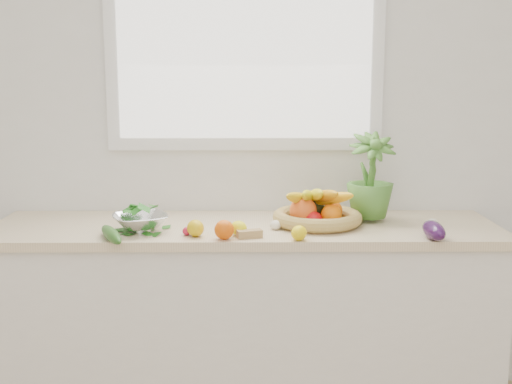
{
  "coord_description": "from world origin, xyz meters",
  "views": [
    {
      "loc": [
        0.03,
        -0.82,
        1.55
      ],
      "look_at": [
        0.05,
        1.93,
        1.05
      ],
      "focal_mm": 45.0,
      "sensor_mm": 36.0,
      "label": 1
    }
  ],
  "objects_px": {
    "potted_herb": "(370,175)",
    "fruit_basket": "(317,213)",
    "apple": "(314,220)",
    "eggplant": "(434,230)",
    "cucumber": "(111,234)",
    "colander_with_spinach": "(140,218)"
  },
  "relations": [
    {
      "from": "apple",
      "to": "cucumber",
      "type": "distance_m",
      "value": 0.85
    },
    {
      "from": "cucumber",
      "to": "potted_herb",
      "type": "height_order",
      "value": "potted_herb"
    },
    {
      "from": "potted_herb",
      "to": "fruit_basket",
      "type": "xyz_separation_m",
      "value": [
        -0.25,
        -0.08,
        -0.16
      ]
    },
    {
      "from": "apple",
      "to": "potted_herb",
      "type": "bearing_deg",
      "value": 29.07
    },
    {
      "from": "eggplant",
      "to": "potted_herb",
      "type": "xyz_separation_m",
      "value": [
        -0.2,
        0.34,
        0.17
      ]
    },
    {
      "from": "potted_herb",
      "to": "cucumber",
      "type": "bearing_deg",
      "value": -162.52
    },
    {
      "from": "apple",
      "to": "fruit_basket",
      "type": "relative_size",
      "value": 0.18
    },
    {
      "from": "eggplant",
      "to": "cucumber",
      "type": "distance_m",
      "value": 1.29
    },
    {
      "from": "apple",
      "to": "colander_with_spinach",
      "type": "bearing_deg",
      "value": -176.55
    },
    {
      "from": "apple",
      "to": "potted_herb",
      "type": "height_order",
      "value": "potted_herb"
    },
    {
      "from": "eggplant",
      "to": "cucumber",
      "type": "bearing_deg",
      "value": -179.62
    },
    {
      "from": "apple",
      "to": "eggplant",
      "type": "bearing_deg",
      "value": -22.04
    },
    {
      "from": "fruit_basket",
      "to": "potted_herb",
      "type": "bearing_deg",
      "value": 17.09
    },
    {
      "from": "potted_herb",
      "to": "fruit_basket",
      "type": "distance_m",
      "value": 0.3
    },
    {
      "from": "apple",
      "to": "eggplant",
      "type": "height_order",
      "value": "apple"
    },
    {
      "from": "apple",
      "to": "potted_herb",
      "type": "xyz_separation_m",
      "value": [
        0.27,
        0.15,
        0.17
      ]
    },
    {
      "from": "apple",
      "to": "eggplant",
      "type": "xyz_separation_m",
      "value": [
        0.46,
        -0.19,
        -0.0
      ]
    },
    {
      "from": "apple",
      "to": "potted_herb",
      "type": "relative_size",
      "value": 0.2
    },
    {
      "from": "colander_with_spinach",
      "to": "apple",
      "type": "bearing_deg",
      "value": 3.45
    },
    {
      "from": "eggplant",
      "to": "potted_herb",
      "type": "bearing_deg",
      "value": 120.55
    },
    {
      "from": "fruit_basket",
      "to": "colander_with_spinach",
      "type": "bearing_deg",
      "value": -171.25
    },
    {
      "from": "cucumber",
      "to": "potted_herb",
      "type": "xyz_separation_m",
      "value": [
        1.09,
        0.34,
        0.18
      ]
    }
  ]
}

